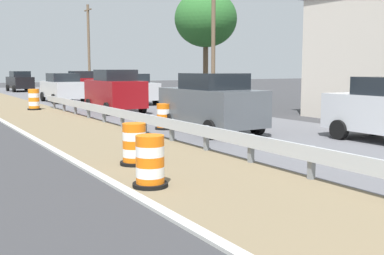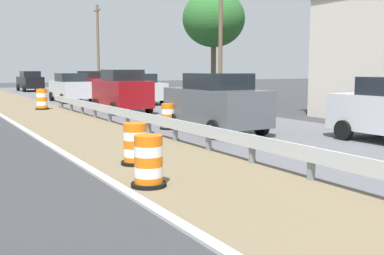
# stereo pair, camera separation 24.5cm
# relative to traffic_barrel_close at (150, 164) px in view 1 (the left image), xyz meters

# --- Properties ---
(traffic_barrel_close) EXTENTS (0.69, 0.69, 1.01)m
(traffic_barrel_close) POSITION_rel_traffic_barrel_close_xyz_m (0.00, 0.00, 0.00)
(traffic_barrel_close) COLOR orange
(traffic_barrel_close) RESTS_ON ground
(traffic_barrel_mid) EXTENTS (0.69, 0.69, 1.00)m
(traffic_barrel_mid) POSITION_rel_traffic_barrel_close_xyz_m (0.60, 2.10, -0.01)
(traffic_barrel_mid) COLOR orange
(traffic_barrel_mid) RESTS_ON ground
(traffic_barrel_far) EXTENTS (0.64, 0.64, 0.97)m
(traffic_barrel_far) POSITION_rel_traffic_barrel_close_xyz_m (4.23, 7.58, -0.02)
(traffic_barrel_far) COLOR orange
(traffic_barrel_far) RESTS_ON ground
(traffic_barrel_farther) EXTENTS (0.73, 0.73, 1.15)m
(traffic_barrel_farther) POSITION_rel_traffic_barrel_close_xyz_m (1.96, 18.72, 0.07)
(traffic_barrel_farther) COLOR orange
(traffic_barrel_farther) RESTS_ON ground
(car_lead_near_lane) EXTENTS (2.15, 4.40, 2.11)m
(car_lead_near_lane) POSITION_rel_traffic_barrel_close_xyz_m (5.32, 5.99, 0.60)
(car_lead_near_lane) COLOR #4C5156
(car_lead_near_lane) RESTS_ON ground
(car_trailing_near_lane) EXTENTS (2.04, 4.55, 1.94)m
(car_trailing_near_lane) POSITION_rel_traffic_barrel_close_xyz_m (8.45, 20.02, 0.52)
(car_trailing_near_lane) COLOR silver
(car_trailing_near_lane) RESTS_ON ground
(car_lead_far_lane) EXTENTS (2.15, 4.23, 2.00)m
(car_lead_far_lane) POSITION_rel_traffic_barrel_close_xyz_m (5.52, 40.83, 0.54)
(car_lead_far_lane) COLOR black
(car_lead_far_lane) RESTS_ON ground
(car_mid_far_lane) EXTENTS (2.10, 4.32, 2.05)m
(car_mid_far_lane) POSITION_rel_traffic_barrel_close_xyz_m (8.34, 30.11, 0.57)
(car_mid_far_lane) COLOR maroon
(car_mid_far_lane) RESTS_ON ground
(car_trailing_far_lane) EXTENTS (2.20, 4.70, 2.21)m
(car_trailing_far_lane) POSITION_rel_traffic_barrel_close_xyz_m (5.28, 15.13, 0.65)
(car_trailing_far_lane) COLOR maroon
(car_trailing_far_lane) RESTS_ON ground
(car_distant_b) EXTENTS (2.17, 4.46, 1.95)m
(car_distant_b) POSITION_rel_traffic_barrel_close_xyz_m (5.01, 23.94, 0.53)
(car_distant_b) COLOR silver
(car_distant_b) RESTS_ON ground
(utility_pole_mid) EXTENTS (0.24, 1.80, 8.67)m
(utility_pole_mid) POSITION_rel_traffic_barrel_close_xyz_m (11.48, 15.20, 4.04)
(utility_pole_mid) COLOR brown
(utility_pole_mid) RESTS_ON ground
(utility_pole_far) EXTENTS (0.24, 1.80, 8.15)m
(utility_pole_far) POSITION_rel_traffic_barrel_close_xyz_m (10.78, 35.31, 3.78)
(utility_pole_far) COLOR brown
(utility_pole_far) RESTS_ON ground
(tree_roadside) EXTENTS (4.33, 4.33, 7.63)m
(tree_roadside) POSITION_rel_traffic_barrel_close_xyz_m (14.02, 20.02, 5.20)
(tree_roadside) COLOR brown
(tree_roadside) RESTS_ON ground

